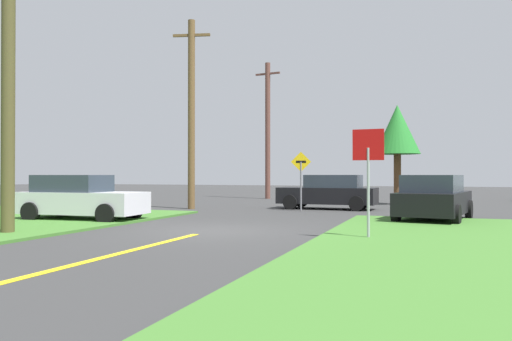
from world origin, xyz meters
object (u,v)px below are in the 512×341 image
(utility_pole_mid, at_px, (191,112))
(utility_pole_far, at_px, (268,129))
(car_approaching_junction, at_px, (329,192))
(car_on_crossroad, at_px, (434,198))
(parked_car_near_building, at_px, (80,198))
(direction_sign, at_px, (301,174))
(oak_tree_left, at_px, (397,131))
(utility_pole_near, at_px, (8,67))
(stop_sign, at_px, (368,162))

(utility_pole_mid, relative_size, utility_pole_far, 0.97)
(car_approaching_junction, relative_size, car_on_crossroad, 0.99)
(parked_car_near_building, height_order, utility_pole_mid, utility_pole_mid)
(utility_pole_far, bearing_deg, parked_car_near_building, -93.81)
(car_approaching_junction, bearing_deg, utility_pole_mid, 20.76)
(utility_pole_far, bearing_deg, car_on_crossroad, -52.05)
(car_approaching_junction, relative_size, utility_pole_far, 0.50)
(utility_pole_mid, bearing_deg, direction_sign, 4.45)
(oak_tree_left, bearing_deg, utility_pole_far, 154.65)
(oak_tree_left, bearing_deg, utility_pole_near, -116.96)
(utility_pole_far, height_order, direction_sign, utility_pole_far)
(car_approaching_junction, distance_m, direction_sign, 2.08)
(utility_pole_mid, distance_m, utility_pole_far, 10.94)
(utility_pole_far, bearing_deg, stop_sign, -65.26)
(stop_sign, height_order, utility_pole_far, utility_pole_far)
(utility_pole_near, bearing_deg, oak_tree_left, 63.04)
(car_approaching_junction, bearing_deg, oak_tree_left, -118.63)
(utility_pole_mid, distance_m, direction_sign, 6.04)
(utility_pole_near, bearing_deg, car_approaching_junction, 64.58)
(car_approaching_junction, height_order, oak_tree_left, oak_tree_left)
(stop_sign, height_order, utility_pole_mid, utility_pole_mid)
(car_on_crossroad, height_order, utility_pole_mid, utility_pole_mid)
(stop_sign, xyz_separation_m, direction_sign, (-4.07, 9.20, -0.30))
(stop_sign, relative_size, utility_pole_mid, 0.31)
(direction_sign, relative_size, oak_tree_left, 0.49)
(car_on_crossroad, bearing_deg, utility_pole_mid, 86.60)
(parked_car_near_building, relative_size, car_approaching_junction, 0.97)
(stop_sign, xyz_separation_m, car_approaching_junction, (-3.14, 10.85, -1.15))
(car_on_crossroad, xyz_separation_m, direction_sign, (-5.61, 3.10, 0.85))
(direction_sign, bearing_deg, utility_pole_mid, -175.55)
(car_approaching_junction, xyz_separation_m, direction_sign, (-0.93, -1.65, 0.85))
(utility_pole_mid, bearing_deg, parked_car_near_building, -97.84)
(utility_pole_near, xyz_separation_m, utility_pole_far, (0.23, 21.87, 0.17))
(utility_pole_near, distance_m, utility_pole_far, 21.87)
(stop_sign, distance_m, utility_pole_near, 9.91)
(car_approaching_junction, bearing_deg, utility_pole_far, -53.81)
(car_on_crossroad, bearing_deg, oak_tree_left, 21.54)
(utility_pole_near, relative_size, utility_pole_mid, 0.99)
(car_on_crossroad, relative_size, direction_sign, 1.76)
(utility_pole_near, height_order, utility_pole_mid, utility_pole_mid)
(direction_sign, xyz_separation_m, oak_tree_left, (3.76, 6.37, 2.37))
(parked_car_near_building, height_order, utility_pole_far, utility_pole_far)
(direction_sign, height_order, oak_tree_left, oak_tree_left)
(utility_pole_near, bearing_deg, utility_pole_mid, 90.09)
(car_approaching_junction, xyz_separation_m, oak_tree_left, (2.83, 4.72, 3.22))
(utility_pole_near, relative_size, direction_sign, 3.35)
(utility_pole_mid, relative_size, oak_tree_left, 1.66)
(car_on_crossroad, xyz_separation_m, utility_pole_near, (-10.86, -8.25, 3.74))
(stop_sign, distance_m, parked_car_near_building, 10.53)
(stop_sign, xyz_separation_m, car_on_crossroad, (1.54, 6.10, -1.15))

